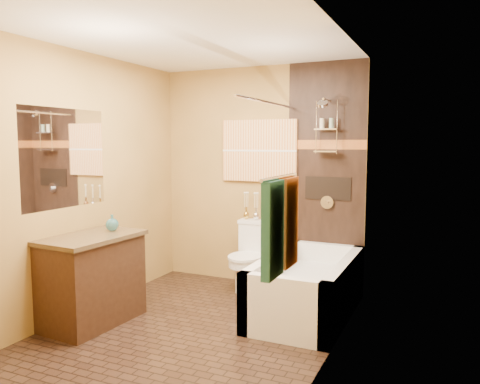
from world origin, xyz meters
The scene contains 23 objects.
floor centered at (0.00, 0.00, 0.00)m, with size 3.00×3.00×0.00m, color black.
wall_left centered at (-1.20, 0.00, 1.25)m, with size 0.02×3.00×2.50m, color #AF8444.
wall_right centered at (1.20, 0.00, 1.25)m, with size 0.02×3.00×2.50m, color #AF8444.
wall_back centered at (0.00, 1.50, 1.25)m, with size 2.40×0.02×2.50m, color #AF8444.
wall_front centered at (0.00, -1.50, 1.25)m, with size 2.40×0.02×2.50m, color #AF8444.
ceiling centered at (0.00, 0.00, 2.50)m, with size 3.00×3.00×0.00m, color silver.
alcove_tile_back centered at (0.78, 1.49, 1.25)m, with size 0.85×0.01×2.50m, color black.
alcove_tile_right centered at (1.19, 0.75, 1.25)m, with size 0.01×1.50×2.50m, color black.
mosaic_band_back centered at (0.78, 1.48, 1.62)m, with size 0.85×0.01×0.10m, color #93451A.
mosaic_band_right centered at (1.18, 0.75, 1.62)m, with size 0.01×1.50×0.10m, color #93451A.
alcove_niche centered at (0.80, 1.48, 1.15)m, with size 0.50×0.01×0.25m, color black.
shower_fixtures centered at (0.80, 1.38, 1.67)m, with size 0.24×0.33×1.16m.
curtain_rod centered at (0.40, 0.75, 2.02)m, with size 0.03×0.03×1.55m, color silver.
towel_bar centered at (1.15, -1.05, 1.45)m, with size 0.02×0.02×0.55m, color silver.
towel_teal centered at (1.16, -1.18, 1.18)m, with size 0.05×0.22×0.52m, color #1F5B69.
towel_rust centered at (1.16, -0.92, 1.18)m, with size 0.05×0.22×0.52m, color #96521B.
sunset_painting centered at (0.00, 1.48, 1.55)m, with size 0.90×0.04×0.70m, color orange.
vanity_mirror centered at (-1.19, -0.27, 1.50)m, with size 0.01×1.00×0.90m, color white.
bathtub centered at (0.80, 0.75, 0.22)m, with size 0.80×1.50×0.55m.
toilet centered at (0.00, 1.22, 0.39)m, with size 0.40×0.58×0.76m.
vanity centered at (-0.92, -0.27, 0.41)m, with size 0.61×0.95×0.81m.
teal_bottle centered at (-0.87, -0.03, 0.89)m, with size 0.12×0.12×0.19m, color #256670, non-canonical shape.
bud_vases centered at (0.00, 1.39, 0.93)m, with size 0.31×0.07×0.31m.
Camera 1 is at (2.01, -3.48, 1.64)m, focal length 35.00 mm.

